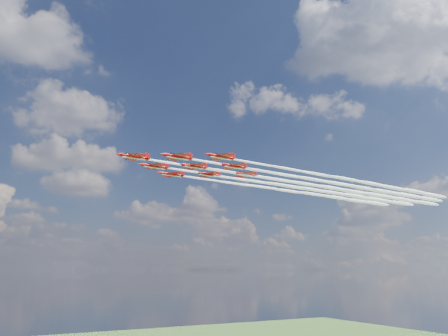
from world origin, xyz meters
The scene contains 9 objects.
jet_lead centered at (34.37, 6.04, 85.81)m, with size 127.54×20.51×2.63m.
jet_row2_port centered at (45.27, 0.06, 85.81)m, with size 127.54×20.51×2.63m.
jet_row2_starb centered at (43.48, 14.50, 85.81)m, with size 127.54×20.51×2.63m.
jet_row3_port centered at (56.17, -5.91, 85.81)m, with size 127.54×20.51×2.63m.
jet_row3_centre centered at (54.38, 8.52, 85.81)m, with size 127.54×20.51×2.63m.
jet_row3_starb centered at (52.59, 22.96, 85.81)m, with size 127.54×20.51×2.63m.
jet_row4_port centered at (65.28, 2.55, 85.81)m, with size 127.54×20.51×2.63m.
jet_row4_starb centered at (63.49, 16.98, 85.81)m, with size 127.54×20.51×2.63m.
jet_tail centered at (74.39, 11.00, 85.81)m, with size 127.54×20.51×2.63m.
Camera 1 is at (-60.95, -119.88, 54.18)m, focal length 35.00 mm.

